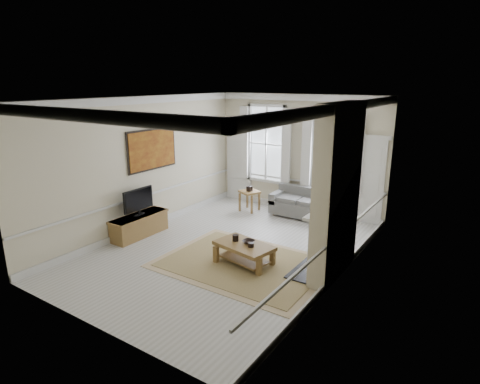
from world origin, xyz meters
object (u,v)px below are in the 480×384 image
Objects in this scene: coffee_table at (244,248)px; sofa at (302,204)px; tv_stand at (140,225)px; side_table at (250,194)px.

sofa is at bearing 105.93° from coffee_table.
sofa is 1.11× the size of tv_stand.
coffee_table is at bearing -84.86° from sofa.
side_table reaches higher than coffee_table.
sofa reaches higher than tv_stand.
tv_stand is at bearing -167.71° from coffee_table.
coffee_table is at bearing -59.63° from side_table.
side_table is 0.44× the size of tv_stand.
coffee_table is 3.06m from tv_stand.
sofa is at bearing 52.80° from tv_stand.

